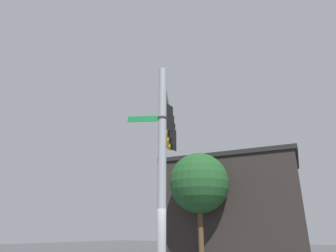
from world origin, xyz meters
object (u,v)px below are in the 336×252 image
Objects in this scene: traffic_light_nearest_pole at (166,118)px; traffic_light_mid_inner at (168,127)px; traffic_light_mid_outer at (169,134)px; traffic_light_arm_end at (171,140)px; bird_flying at (164,104)px; street_name_sign at (153,119)px.

traffic_light_mid_inner is (0.95, 0.57, 0.00)m from traffic_light_nearest_pole.
traffic_light_arm_end is (0.95, 0.57, 0.00)m from traffic_light_mid_outer.
traffic_light_mid_inner is 1.11m from traffic_light_mid_outer.
traffic_light_mid_inner is 3.50× the size of bird_flying.
traffic_light_arm_end reaches higher than street_name_sign.
traffic_light_mid_outer is (0.95, 0.57, 0.00)m from traffic_light_mid_inner.
traffic_light_nearest_pole is at bearing 21.39° from street_name_sign.
traffic_light_mid_inner is 1.00× the size of traffic_light_mid_outer.
traffic_light_arm_end is at bearing 30.98° from traffic_light_nearest_pole.
traffic_light_mid_outer is (1.90, 1.14, 0.00)m from traffic_light_nearest_pole.
traffic_light_arm_end is at bearing 30.98° from traffic_light_mid_inner.
traffic_light_mid_inner is at bearing -149.02° from traffic_light_mid_outer.
traffic_light_arm_end is 3.08m from bird_flying.
traffic_light_mid_outer is 1.11m from traffic_light_arm_end.
traffic_light_mid_inner is 1.00× the size of traffic_light_arm_end.
traffic_light_mid_outer is 4.20m from street_name_sign.
street_name_sign is (-2.74, -1.27, -0.77)m from traffic_light_mid_inner.
traffic_light_arm_end is at bearing 27.46° from street_name_sign.
bird_flying reaches higher than traffic_light_nearest_pole.
traffic_light_mid_outer is 0.99× the size of street_name_sign.
traffic_light_nearest_pole and traffic_light_mid_inner have the same top height.
traffic_light_nearest_pole is 2.08m from street_name_sign.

